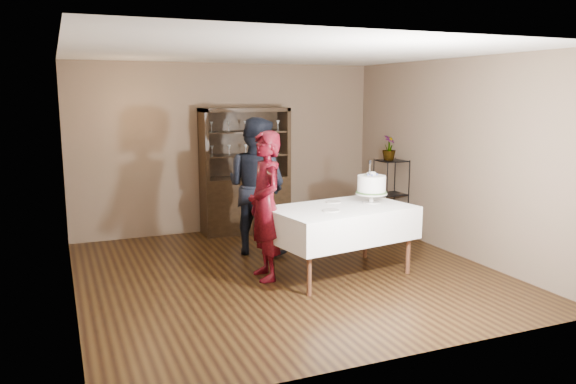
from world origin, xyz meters
The scene contains 14 objects.
floor centered at (0.00, 0.00, 0.00)m, with size 5.00×5.00×0.00m, color black.
ceiling centered at (0.00, 0.00, 2.70)m, with size 5.00×5.00×0.00m, color white.
back_wall centered at (0.00, 2.50, 1.35)m, with size 5.00×0.02×2.70m, color brown.
wall_left centered at (-2.50, 0.00, 1.35)m, with size 0.02×5.00×2.70m, color brown.
wall_right centered at (2.50, 0.00, 1.35)m, with size 0.02×5.00×2.70m, color brown.
china_hutch centered at (0.20, 2.25, 0.66)m, with size 1.40×0.48×2.00m.
plant_etagere centered at (2.28, 1.20, 0.65)m, with size 0.42×0.42×1.20m.
cake_table centered at (0.58, -0.31, 0.66)m, with size 1.86×1.31×0.86m.
woman centered at (-0.32, -0.09, 0.90)m, with size 0.65×0.43×1.79m, color #31040F.
man centered at (-0.05, 0.99, 0.95)m, with size 0.93×0.72×1.91m, color black.
cake centered at (1.06, -0.23, 1.08)m, with size 0.42×0.42×0.55m.
plate_near centered at (0.36, -0.48, 0.87)m, with size 0.21×0.21×0.01m, color silver.
plate_far centered at (0.62, -0.03, 0.87)m, with size 0.19×0.19×0.01m, color silver.
potted_plant centered at (2.24, 1.22, 1.38)m, with size 0.22×0.22×0.39m, color #3D602D.
Camera 1 is at (-2.60, -6.25, 2.22)m, focal length 35.00 mm.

